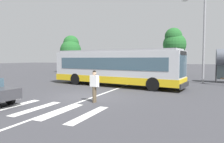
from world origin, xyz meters
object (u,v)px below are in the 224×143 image
Objects in this scene: parked_car_white at (150,71)px; background_tree_right at (174,42)px; pedestrian_crossing_street at (94,84)px; parked_car_blue at (112,70)px; background_tree_left at (71,48)px; parked_car_teal at (128,70)px; parked_car_black at (171,71)px; city_transit_bus at (115,67)px; twin_arm_street_lamp at (204,29)px.

background_tree_right is at bearing 60.91° from parked_car_white.
pedestrian_crossing_street reaches higher than parked_car_blue.
parked_car_teal is at bearing -14.35° from background_tree_left.
pedestrian_crossing_street is 16.88m from parked_car_white.
parked_car_black is (1.79, 16.87, -0.20)m from pedestrian_crossing_street.
city_transit_bus reaches higher than pedestrian_crossing_street.
twin_arm_street_lamp reaches higher than pedestrian_crossing_street.
parked_car_black is at bearing -0.49° from parked_car_blue.
background_tree_right is at bearing 41.35° from parked_car_teal.
parked_car_blue is 8.06m from parked_car_black.
twin_arm_street_lamp is at bearing -24.67° from parked_car_blue.
parked_car_blue is at bearing -151.14° from background_tree_right.
city_transit_bus is 10.20m from parked_car_white.
parked_car_teal is (-2.22, 9.85, -0.82)m from city_transit_bus.
background_tree_right is (3.13, 14.55, 3.05)m from city_transit_bus.
parked_car_blue is (-4.72, 10.23, -0.82)m from city_transit_bus.
background_tree_left is (-8.43, 2.41, 3.21)m from parked_car_blue.
parked_car_white is at bearing 92.97° from pedestrian_crossing_street.
background_tree_left is at bearing 127.22° from pedestrian_crossing_street.
twin_arm_street_lamp is (5.38, 11.59, 4.10)m from pedestrian_crossing_street.
parked_car_black is 7.70m from twin_arm_street_lamp.
pedestrian_crossing_street is 16.97m from parked_car_black.
twin_arm_street_lamp is 1.33× the size of background_tree_left.
city_transit_bus is at bearing -144.85° from twin_arm_street_lamp.
parked_car_blue is 1.01× the size of parked_car_black.
parked_car_teal is 11.73m from background_tree_left.
background_tree_left is (-14.70, 19.35, 3.01)m from pedestrian_crossing_street.
city_transit_bus is at bearing -108.21° from parked_car_black.
city_transit_bus reaches higher than parked_car_blue.
city_transit_bus reaches higher than parked_car_white.
parked_car_black is (5.56, 0.32, 0.00)m from parked_car_teal.
parked_car_teal and parked_car_white have the same top height.
twin_arm_street_lamp reaches higher than parked_car_blue.
pedestrian_crossing_street is 0.37× the size of parked_car_blue.
parked_car_blue is 5.39m from parked_car_white.
parked_car_teal is 0.73× the size of background_tree_left.
parked_car_black is (3.34, 10.16, -0.82)m from city_transit_bus.
parked_car_teal is 0.55× the size of twin_arm_street_lamp.
city_transit_bus is 2.60× the size of parked_car_teal.
twin_arm_street_lamp is (6.93, 4.88, 3.48)m from city_transit_bus.
twin_arm_street_lamp reaches higher than background_tree_left.
parked_car_blue is at bearing -15.95° from background_tree_left.
twin_arm_street_lamp is at bearing -68.52° from background_tree_right.
twin_arm_street_lamp is at bearing -21.13° from background_tree_left.
background_tree_left is at bearing 171.45° from parked_car_black.
city_transit_bus is 10.73m from parked_car_black.
twin_arm_street_lamp is at bearing 65.09° from pedestrian_crossing_street.
twin_arm_street_lamp is (3.59, -5.28, 4.30)m from parked_car_black.
twin_arm_street_lamp is 10.40m from background_tree_right.
parked_car_teal is at bearing -8.76° from parked_car_blue.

